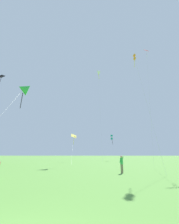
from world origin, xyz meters
TOP-DOWN VIEW (x-y plane):
  - kite_yellow_diamond at (-3.72, 35.73)m, footprint 1.96×11.92m
  - kite_red_high at (12.50, 25.11)m, footprint 4.46×8.15m
  - kite_orange_box at (7.82, 17.89)m, footprint 0.59×7.21m
  - kite_teal_box at (6.42, 42.01)m, footprint 3.46×4.81m
  - kite_green_small at (-5.17, 10.93)m, footprint 3.22×10.10m
  - kite_white_distant at (2.69, 35.56)m, footprint 1.85×9.73m
  - person_far_back at (4.18, 12.98)m, footprint 0.47×0.34m

SIDE VIEW (x-z plane):
  - person_far_back at x=4.18m, z-range 0.16..1.75m
  - kite_yellow_diamond at x=-3.72m, z-range 2.34..9.10m
  - kite_teal_box at x=6.42m, z-range 2.82..10.02m
  - kite_green_small at x=-5.17m, z-range 3.57..12.01m
  - kite_orange_box at x=7.82m, z-range 7.41..23.94m
  - kite_red_high at x=12.50m, z-range 9.35..32.88m
  - kite_white_distant at x=2.69m, z-range 11.56..36.38m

